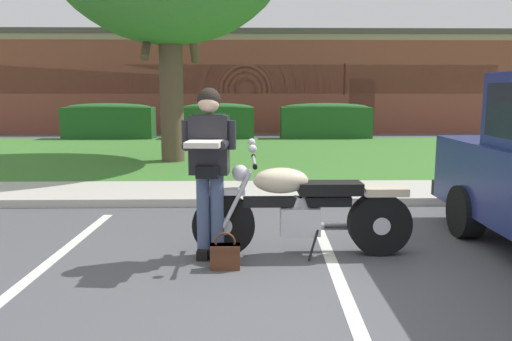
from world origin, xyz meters
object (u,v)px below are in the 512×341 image
at_px(hedge_center_left, 218,120).
at_px(brick_building, 242,83).
at_px(motorcycle, 311,209).
at_px(hedge_center_right, 325,120).
at_px(handbag, 225,254).
at_px(hedge_left, 109,121).
at_px(rider_person, 209,159).

bearing_deg(hedge_center_left, brick_building, 83.52).
bearing_deg(motorcycle, hedge_center_right, 80.36).
height_order(motorcycle, hedge_center_left, hedge_center_left).
xyz_separation_m(hedge_center_right, brick_building, (-2.87, 7.07, 1.34)).
relative_size(handbag, hedge_center_left, 0.15).
bearing_deg(brick_building, hedge_center_right, -67.90).
xyz_separation_m(hedge_left, brick_building, (4.48, 7.07, 1.34)).
distance_m(hedge_center_right, brick_building, 7.75).
relative_size(hedge_left, hedge_center_right, 0.99).
height_order(hedge_center_left, hedge_center_right, same).
height_order(motorcycle, hedge_left, hedge_left).
xyz_separation_m(handbag, brick_building, (0.06, 19.70, 1.85)).
height_order(hedge_center_left, brick_building, brick_building).
bearing_deg(hedge_left, motorcycle, -66.62).
bearing_deg(hedge_left, rider_person, -70.90).
bearing_deg(hedge_center_right, brick_building, 112.10).
distance_m(motorcycle, handbag, 1.01).
distance_m(rider_person, hedge_left, 13.02).
bearing_deg(brick_building, handbag, -90.17).
bearing_deg(handbag, rider_person, 116.78).
xyz_separation_m(rider_person, hedge_center_right, (3.10, 12.30, -0.36)).
relative_size(hedge_left, brick_building, 0.13).
distance_m(motorcycle, brick_building, 19.36).
distance_m(handbag, hedge_center_right, 12.97).
distance_m(motorcycle, rider_person, 1.15).
relative_size(motorcycle, rider_person, 1.31).
relative_size(handbag, hedge_left, 0.12).
bearing_deg(brick_building, rider_person, -90.66).
bearing_deg(hedge_center_right, handbag, -103.08).
xyz_separation_m(hedge_left, hedge_center_left, (3.68, -0.00, 0.00)).
bearing_deg(handbag, hedge_center_left, 93.37).
height_order(hedge_left, brick_building, brick_building).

